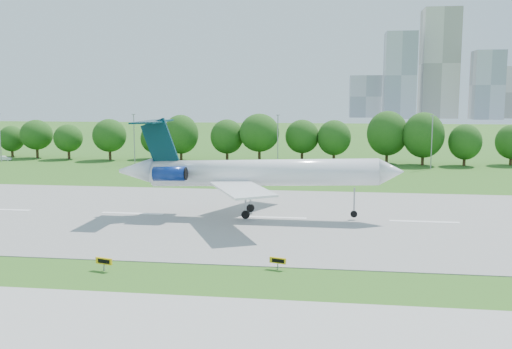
# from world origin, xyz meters

# --- Properties ---
(ground) EXTENTS (600.00, 600.00, 0.00)m
(ground) POSITION_xyz_m (0.00, 0.00, 0.00)
(ground) COLOR #275817
(ground) RESTS_ON ground
(runway) EXTENTS (400.00, 45.00, 0.08)m
(runway) POSITION_xyz_m (0.00, 25.00, 0.04)
(runway) COLOR gray
(runway) RESTS_ON ground
(tree_line) EXTENTS (288.40, 8.40, 10.40)m
(tree_line) POSITION_xyz_m (0.00, 92.00, 6.19)
(tree_line) COLOR #382314
(tree_line) RESTS_ON ground
(light_poles) EXTENTS (175.90, 0.25, 12.19)m
(light_poles) POSITION_xyz_m (-2.50, 82.00, 6.34)
(light_poles) COLOR gray
(light_poles) RESTS_ON ground
(skyline) EXTENTS (127.00, 52.00, 80.00)m
(skyline) POSITION_xyz_m (100.16, 390.61, 30.46)
(skyline) COLOR #B2B2B7
(skyline) RESTS_ON ground
(airliner) EXTENTS (38.94, 28.52, 13.27)m
(airliner) POSITION_xyz_m (16.61, 25.00, 6.32)
(airliner) COLOR white
(airliner) RESTS_ON ground
(taxi_sign_centre) EXTENTS (1.78, 0.66, 1.26)m
(taxi_sign_centre) POSITION_xyz_m (6.48, -0.72, 0.93)
(taxi_sign_centre) COLOR gray
(taxi_sign_centre) RESTS_ON ground
(taxi_sign_right) EXTENTS (1.64, 0.64, 1.16)m
(taxi_sign_right) POSITION_xyz_m (22.83, 1.93, 0.86)
(taxi_sign_right) COLOR gray
(taxi_sign_right) RESTS_ON ground
(service_vehicle_a) EXTENTS (3.93, 2.53, 1.22)m
(service_vehicle_a) POSITION_xyz_m (-56.10, 84.81, 0.61)
(service_vehicle_a) COLOR white
(service_vehicle_a) RESTS_ON ground
(service_vehicle_b) EXTENTS (3.88, 3.06, 1.24)m
(service_vehicle_b) POSITION_xyz_m (-12.77, 82.47, 0.62)
(service_vehicle_b) COLOR silver
(service_vehicle_b) RESTS_ON ground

